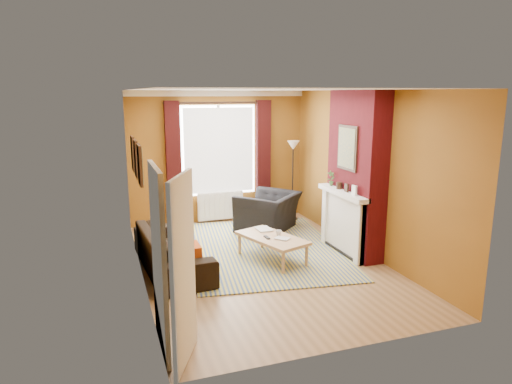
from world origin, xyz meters
The scene contains 12 objects.
ground centered at (0.00, 0.00, 0.00)m, with size 5.50×5.50×0.00m, color brown.
room_walls centered at (0.64, 0.27, 1.39)m, with size 3.82×5.54×2.83m.
striped_rug centered at (0.27, 0.65, 0.01)m, with size 3.08×3.93×0.02m.
sofa centered at (-1.42, 0.22, 0.32)m, with size 2.18×0.85×0.64m, color black.
armchair centered at (0.75, 1.69, 0.38)m, with size 1.18×1.03×0.76m, color black.
coffee_table centered at (0.21, 0.05, 0.37)m, with size 1.02×1.40×0.42m.
wicker_stool centered at (0.30, 1.85, 0.21)m, with size 0.44×0.44×0.42m.
floor_lamp centered at (1.53, 2.26, 1.38)m, with size 0.27×0.27×1.75m.
book_a centered at (0.26, -0.19, 0.43)m, with size 0.17×0.23×0.02m, color #999999.
book_b centered at (0.09, 0.45, 0.43)m, with size 0.24×0.33×0.02m, color #999999.
mug centered at (0.33, 0.05, 0.47)m, with size 0.10×0.10×0.09m, color #999999.
tv_remote centered at (0.10, 0.00, 0.43)m, with size 0.06×0.18×0.02m.
Camera 1 is at (-2.38, -6.70, 2.76)m, focal length 32.00 mm.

